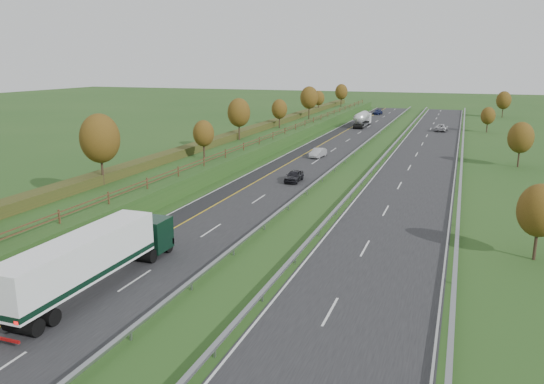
{
  "coord_description": "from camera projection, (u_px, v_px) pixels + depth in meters",
  "views": [
    {
      "loc": [
        21.95,
        -18.21,
        14.94
      ],
      "look_at": [
        4.51,
        30.32,
        2.2
      ],
      "focal_mm": 35.0,
      "sensor_mm": 36.0,
      "label": 1
    }
  ],
  "objects": [
    {
      "name": "ground",
      "position": [
        354.0,
        170.0,
        75.05
      ],
      "size": [
        400.0,
        400.0,
        0.0
      ],
      "primitive_type": "plane",
      "color": "#24491A",
      "rests_on": "ground"
    },
    {
      "name": "near_carriageway",
      "position": [
        309.0,
        160.0,
        82.24
      ],
      "size": [
        10.5,
        200.0,
        0.04
      ],
      "primitive_type": "cube",
      "color": "black",
      "rests_on": "ground"
    },
    {
      "name": "far_carriageway",
      "position": [
        419.0,
        167.0,
        76.82
      ],
      "size": [
        10.5,
        200.0,
        0.04
      ],
      "primitive_type": "cube",
      "color": "black",
      "rests_on": "ground"
    },
    {
      "name": "hard_shoulder",
      "position": [
        286.0,
        159.0,
        83.47
      ],
      "size": [
        3.0,
        200.0,
        0.04
      ],
      "primitive_type": "cube",
      "color": "black",
      "rests_on": "ground"
    },
    {
      "name": "lane_markings",
      "position": [
        350.0,
        163.0,
        80.02
      ],
      "size": [
        26.75,
        200.0,
        0.01
      ],
      "color": "silver",
      "rests_on": "near_carriageway"
    },
    {
      "name": "embankment_left",
      "position": [
        233.0,
        149.0,
        86.27
      ],
      "size": [
        12.0,
        200.0,
        2.0
      ],
      "primitive_type": "cube",
      "color": "#24491A",
      "rests_on": "ground"
    },
    {
      "name": "hedge_left",
      "position": [
        221.0,
        139.0,
        86.56
      ],
      "size": [
        2.2,
        180.0,
        1.1
      ],
      "primitive_type": "cube",
      "color": "#323C18",
      "rests_on": "embankment_left"
    },
    {
      "name": "fence_left",
      "position": [
        257.0,
        141.0,
        84.01
      ],
      "size": [
        0.12,
        189.06,
        1.2
      ],
      "color": "#422B19",
      "rests_on": "embankment_left"
    },
    {
      "name": "median_barrier_near",
      "position": [
        346.0,
        159.0,
        80.23
      ],
      "size": [
        0.32,
        200.0,
        0.71
      ],
      "color": "gray",
      "rests_on": "ground"
    },
    {
      "name": "median_barrier_far",
      "position": [
        379.0,
        161.0,
        78.55
      ],
      "size": [
        0.32,
        200.0,
        0.71
      ],
      "color": "gray",
      "rests_on": "ground"
    },
    {
      "name": "outer_barrier_far",
      "position": [
        461.0,
        166.0,
        74.78
      ],
      "size": [
        0.32,
        200.0,
        0.71
      ],
      "color": "gray",
      "rests_on": "ground"
    },
    {
      "name": "trees_left",
      "position": [
        225.0,
        118.0,
        81.79
      ],
      "size": [
        6.64,
        164.3,
        7.66
      ],
      "color": "#2D2116",
      "rests_on": "embankment_left"
    },
    {
      "name": "trees_far",
      "position": [
        508.0,
        121.0,
        98.13
      ],
      "size": [
        8.45,
        118.6,
        7.12
      ],
      "color": "#2D2116",
      "rests_on": "ground"
    },
    {
      "name": "box_lorry",
      "position": [
        92.0,
        258.0,
        34.99
      ],
      "size": [
        2.58,
        16.28,
        4.06
      ],
      "color": "black",
      "rests_on": "near_carriageway"
    },
    {
      "name": "road_tanker",
      "position": [
        362.0,
        119.0,
        124.12
      ],
      "size": [
        2.4,
        11.22,
        3.46
      ],
      "color": "silver",
      "rests_on": "near_carriageway"
    },
    {
      "name": "car_dark_near",
      "position": [
        294.0,
        176.0,
        67.36
      ],
      "size": [
        1.83,
        4.33,
        1.46
      ],
      "primitive_type": "imported",
      "rotation": [
        0.0,
        0.0,
        0.02
      ],
      "color": "black",
      "rests_on": "near_carriageway"
    },
    {
      "name": "car_silver_mid",
      "position": [
        318.0,
        153.0,
        84.55
      ],
      "size": [
        1.99,
        4.52,
        1.44
      ],
      "primitive_type": "imported",
      "rotation": [
        0.0,
        0.0,
        -0.11
      ],
      "color": "#A7A7AC",
      "rests_on": "near_carriageway"
    },
    {
      "name": "car_small_far",
      "position": [
        378.0,
        112.0,
        152.97
      ],
      "size": [
        2.41,
        4.91,
        1.38
      ],
      "primitive_type": "imported",
      "rotation": [
        0.0,
        0.0,
        -0.1
      ],
      "color": "#151D44",
      "rests_on": "near_carriageway"
    },
    {
      "name": "car_oncoming",
      "position": [
        441.0,
        128.0,
        116.26
      ],
      "size": [
        2.76,
        5.51,
        1.5
      ],
      "primitive_type": "imported",
      "rotation": [
        0.0,
        0.0,
        3.09
      ],
      "color": "#B7B6BC",
      "rests_on": "far_carriageway"
    }
  ]
}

